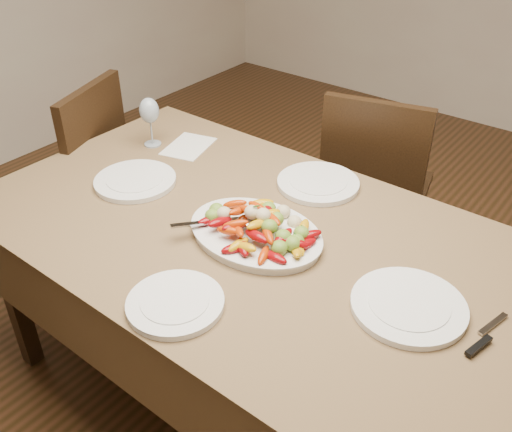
{
  "coord_description": "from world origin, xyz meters",
  "views": [
    {
      "loc": [
        0.79,
        -1.07,
        1.77
      ],
      "look_at": [
        -0.08,
        0.05,
        0.82
      ],
      "focal_mm": 40.0,
      "sensor_mm": 36.0,
      "label": 1
    }
  ],
  "objects_px": {
    "chair_left": "(67,184)",
    "plate_far": "(318,183)",
    "plate_right": "(408,306)",
    "plate_near": "(175,304)",
    "wine_glass": "(150,121)",
    "dining_table": "(256,323)",
    "plate_left": "(135,181)",
    "serving_platter": "(256,235)",
    "chair_far": "(377,187)"
  },
  "relations": [
    {
      "from": "plate_near",
      "to": "chair_left",
      "type": "bearing_deg",
      "value": 157.92
    },
    {
      "from": "chair_far",
      "to": "plate_right",
      "type": "bearing_deg",
      "value": 105.98
    },
    {
      "from": "plate_left",
      "to": "serving_platter",
      "type": "bearing_deg",
      "value": 0.09
    },
    {
      "from": "plate_right",
      "to": "wine_glass",
      "type": "height_order",
      "value": "wine_glass"
    },
    {
      "from": "plate_near",
      "to": "wine_glass",
      "type": "height_order",
      "value": "wine_glass"
    },
    {
      "from": "chair_left",
      "to": "chair_far",
      "type": "bearing_deg",
      "value": 107.23
    },
    {
      "from": "serving_platter",
      "to": "plate_far",
      "type": "bearing_deg",
      "value": 92.82
    },
    {
      "from": "plate_left",
      "to": "plate_near",
      "type": "height_order",
      "value": "same"
    },
    {
      "from": "serving_platter",
      "to": "chair_left",
      "type": "bearing_deg",
      "value": 174.36
    },
    {
      "from": "serving_platter",
      "to": "plate_near",
      "type": "xyz_separation_m",
      "value": [
        0.02,
        -0.36,
        -0.0
      ]
    },
    {
      "from": "plate_far",
      "to": "plate_near",
      "type": "xyz_separation_m",
      "value": [
        0.04,
        -0.74,
        0.0
      ]
    },
    {
      "from": "plate_left",
      "to": "plate_near",
      "type": "bearing_deg",
      "value": -33.31
    },
    {
      "from": "wine_glass",
      "to": "serving_platter",
      "type": "bearing_deg",
      "value": -19.17
    },
    {
      "from": "dining_table",
      "to": "plate_near",
      "type": "height_order",
      "value": "plate_near"
    },
    {
      "from": "dining_table",
      "to": "plate_right",
      "type": "xyz_separation_m",
      "value": [
        0.52,
        -0.03,
        0.39
      ]
    },
    {
      "from": "dining_table",
      "to": "plate_far",
      "type": "bearing_deg",
      "value": 90.52
    },
    {
      "from": "chair_far",
      "to": "plate_left",
      "type": "bearing_deg",
      "value": 48.48
    },
    {
      "from": "dining_table",
      "to": "chair_far",
      "type": "height_order",
      "value": "chair_far"
    },
    {
      "from": "dining_table",
      "to": "plate_right",
      "type": "relative_size",
      "value": 6.21
    },
    {
      "from": "plate_right",
      "to": "plate_left",
      "type": "bearing_deg",
      "value": 179.84
    },
    {
      "from": "dining_table",
      "to": "plate_right",
      "type": "height_order",
      "value": "plate_right"
    },
    {
      "from": "plate_left",
      "to": "plate_right",
      "type": "distance_m",
      "value": 1.03
    },
    {
      "from": "chair_left",
      "to": "serving_platter",
      "type": "height_order",
      "value": "chair_left"
    },
    {
      "from": "chair_left",
      "to": "plate_far",
      "type": "height_order",
      "value": "chair_left"
    },
    {
      "from": "chair_left",
      "to": "wine_glass",
      "type": "distance_m",
      "value": 0.61
    },
    {
      "from": "chair_left",
      "to": "plate_far",
      "type": "relative_size",
      "value": 3.35
    },
    {
      "from": "serving_platter",
      "to": "plate_left",
      "type": "distance_m",
      "value": 0.53
    },
    {
      "from": "wine_glass",
      "to": "chair_left",
      "type": "bearing_deg",
      "value": -164.13
    },
    {
      "from": "plate_far",
      "to": "serving_platter",
      "type": "bearing_deg",
      "value": -87.18
    },
    {
      "from": "dining_table",
      "to": "plate_far",
      "type": "relative_size",
      "value": 6.48
    },
    {
      "from": "plate_left",
      "to": "plate_right",
      "type": "height_order",
      "value": "same"
    },
    {
      "from": "dining_table",
      "to": "plate_left",
      "type": "relative_size",
      "value": 6.5
    },
    {
      "from": "chair_far",
      "to": "wine_glass",
      "type": "xyz_separation_m",
      "value": [
        -0.65,
        -0.69,
        0.39
      ]
    },
    {
      "from": "plate_left",
      "to": "chair_far",
      "type": "bearing_deg",
      "value": 62.72
    },
    {
      "from": "serving_platter",
      "to": "wine_glass",
      "type": "xyz_separation_m",
      "value": [
        -0.7,
        0.24,
        0.09
      ]
    },
    {
      "from": "dining_table",
      "to": "chair_left",
      "type": "xyz_separation_m",
      "value": [
        -1.14,
        0.09,
        0.1
      ]
    },
    {
      "from": "chair_far",
      "to": "chair_left",
      "type": "xyz_separation_m",
      "value": [
        -1.11,
        -0.82,
        0.0
      ]
    },
    {
      "from": "serving_platter",
      "to": "plate_left",
      "type": "xyz_separation_m",
      "value": [
        -0.53,
        -0.0,
        -0.0
      ]
    },
    {
      "from": "dining_table",
      "to": "plate_right",
      "type": "distance_m",
      "value": 0.65
    },
    {
      "from": "plate_right",
      "to": "plate_near",
      "type": "relative_size",
      "value": 1.17
    },
    {
      "from": "chair_far",
      "to": "plate_far",
      "type": "height_order",
      "value": "chair_far"
    },
    {
      "from": "plate_left",
      "to": "plate_right",
      "type": "relative_size",
      "value": 0.96
    },
    {
      "from": "dining_table",
      "to": "plate_far",
      "type": "distance_m",
      "value": 0.53
    },
    {
      "from": "chair_far",
      "to": "serving_platter",
      "type": "height_order",
      "value": "chair_far"
    },
    {
      "from": "chair_left",
      "to": "plate_left",
      "type": "xyz_separation_m",
      "value": [
        0.63,
        -0.12,
        0.29
      ]
    },
    {
      "from": "chair_far",
      "to": "serving_platter",
      "type": "bearing_deg",
      "value": 78.69
    },
    {
      "from": "serving_platter",
      "to": "plate_left",
      "type": "bearing_deg",
      "value": -179.91
    },
    {
      "from": "plate_near",
      "to": "dining_table",
      "type": "bearing_deg",
      "value": 95.32
    },
    {
      "from": "plate_left",
      "to": "plate_far",
      "type": "distance_m",
      "value": 0.64
    },
    {
      "from": "plate_right",
      "to": "plate_near",
      "type": "distance_m",
      "value": 0.6
    }
  ]
}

